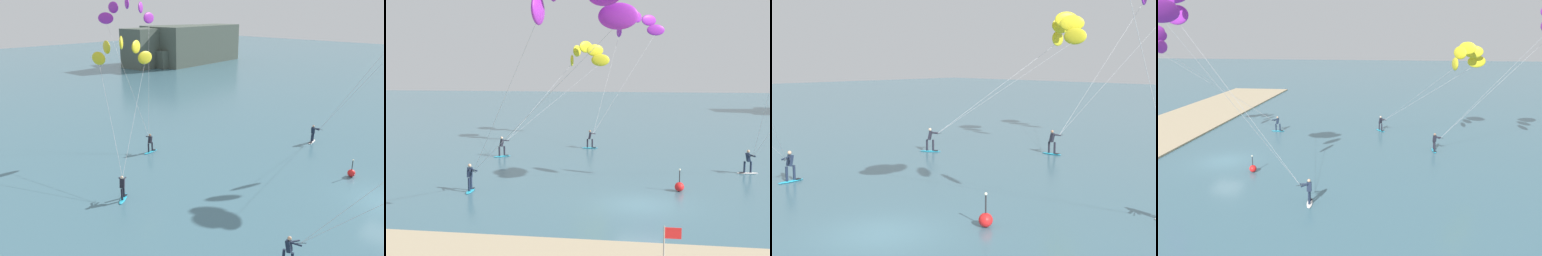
% 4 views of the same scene
% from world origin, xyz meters
% --- Properties ---
extents(kitesurfer_mid_water, '(7.51, 9.77, 13.02)m').
position_xyz_m(kitesurfer_mid_water, '(-1.20, 25.22, 11.33)').
color(kitesurfer_mid_water, '#23ADD1').
rests_on(kitesurfer_mid_water, ground).
extents(kitesurfer_downwind, '(9.05, 10.30, 9.82)m').
position_xyz_m(kitesurfer_downwind, '(-5.93, 20.01, 8.29)').
color(kitesurfer_downwind, '#23ADD1').
rests_on(kitesurfer_downwind, ground).
extents(marker_buoy, '(0.56, 0.56, 1.38)m').
position_xyz_m(marker_buoy, '(2.24, 3.29, 0.30)').
color(marker_buoy, red).
rests_on(marker_buoy, ground).
extents(distant_headland, '(29.28, 15.19, 8.37)m').
position_xyz_m(distant_headland, '(36.52, 56.58, 3.80)').
color(distant_headland, '#4C564C').
rests_on(distant_headland, ground).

